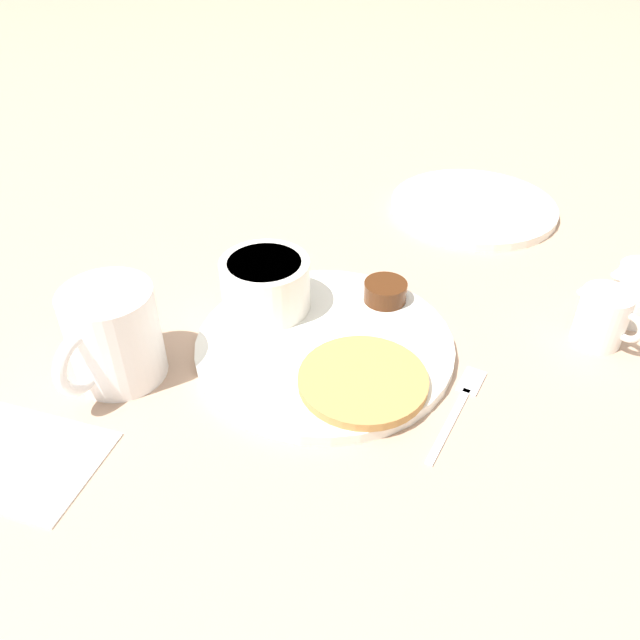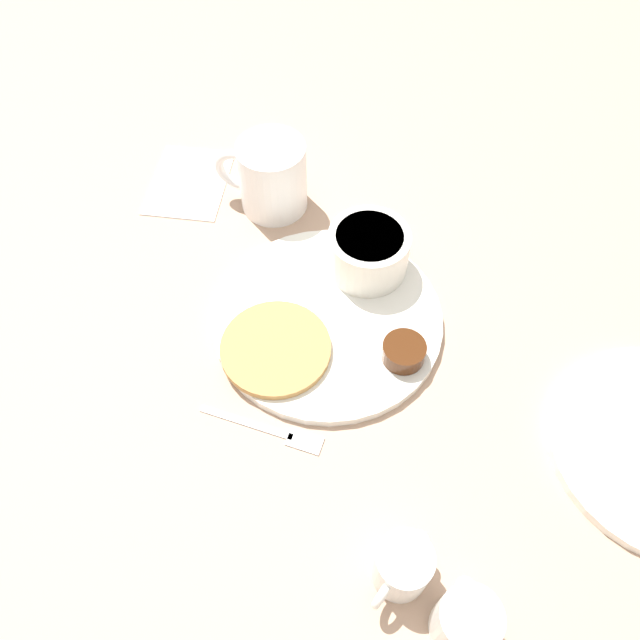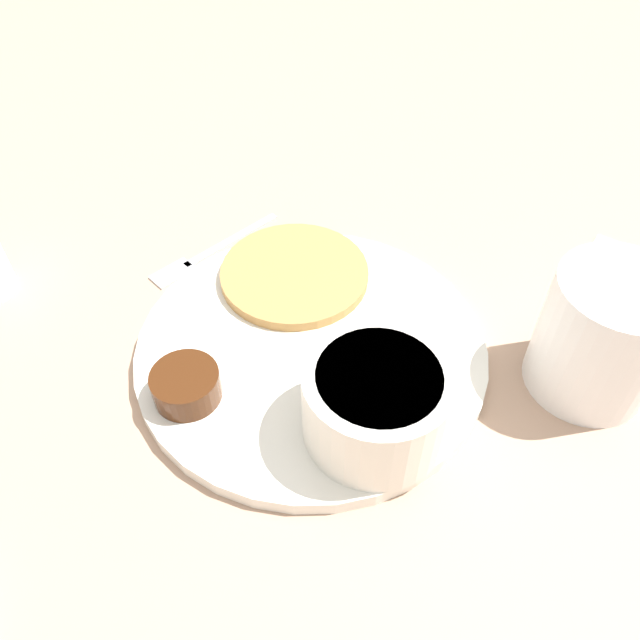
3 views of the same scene
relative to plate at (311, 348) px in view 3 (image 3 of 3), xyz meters
The scene contains 8 objects.
ground_plane 0.01m from the plate, ahead, with size 4.00×4.00×0.00m, color tan.
plate is the anchor object (origin of this frame).
pancake_stack 0.07m from the plate, 128.10° to the left, with size 0.12×0.12×0.01m.
bowl 0.09m from the plate, 33.90° to the right, with size 0.10×0.10×0.06m.
syrup_cup 0.10m from the plate, 123.90° to the right, with size 0.05×0.05×0.02m.
butter_ramekin 0.10m from the plate, 42.90° to the right, with size 0.04×0.04×0.04m.
coffee_mug 0.21m from the plate, 20.21° to the left, with size 0.09×0.12×0.10m.
fork 0.15m from the plate, 157.75° to the left, with size 0.06×0.13×0.00m.
Camera 3 is at (0.15, -0.27, 0.37)m, focal length 35.00 mm.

